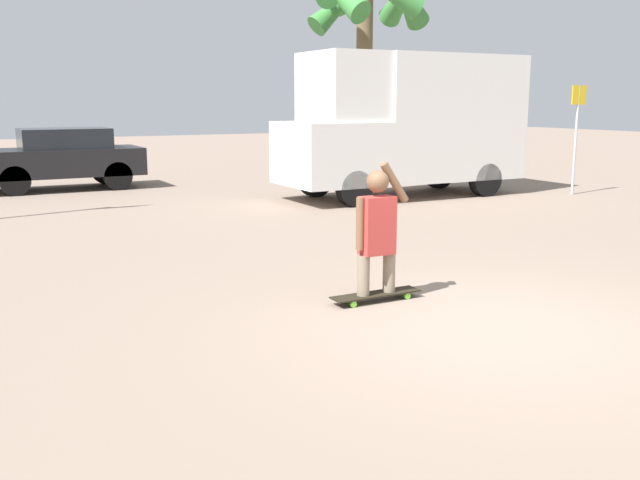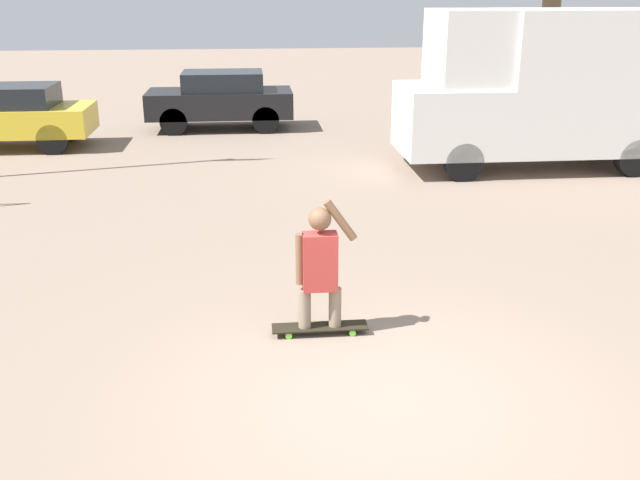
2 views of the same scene
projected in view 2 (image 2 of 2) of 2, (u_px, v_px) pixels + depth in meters
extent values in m
plane|color=gray|center=(385.00, 397.00, 6.74)|extent=(80.00, 80.00, 0.00)
cube|color=black|center=(320.00, 327.00, 7.95)|extent=(1.07, 0.24, 0.02)
cylinder|color=#66C633|center=(289.00, 336.00, 7.83)|extent=(0.07, 0.03, 0.07)
cylinder|color=#66C633|center=(288.00, 328.00, 8.02)|extent=(0.07, 0.03, 0.07)
cylinder|color=#66C633|center=(352.00, 333.00, 7.90)|extent=(0.07, 0.03, 0.07)
cylinder|color=#66C633|center=(350.00, 325.00, 8.09)|extent=(0.07, 0.03, 0.07)
cylinder|color=gray|center=(305.00, 308.00, 7.85)|extent=(0.14, 0.14, 0.45)
cylinder|color=gray|center=(335.00, 307.00, 7.88)|extent=(0.14, 0.14, 0.45)
cube|color=#B23833|center=(320.00, 262.00, 7.68)|extent=(0.38, 0.22, 0.64)
sphere|color=brown|center=(320.00, 219.00, 7.52)|extent=(0.25, 0.25, 0.25)
cylinder|color=brown|center=(300.00, 259.00, 7.65)|extent=(0.09, 0.09, 0.57)
cylinder|color=brown|center=(340.00, 220.00, 7.55)|extent=(0.37, 0.09, 0.47)
cylinder|color=black|center=(463.00, 161.00, 14.13)|extent=(0.77, 0.28, 0.77)
cylinder|color=black|center=(440.00, 143.00, 15.79)|extent=(0.77, 0.28, 0.77)
cylinder|color=black|center=(635.00, 157.00, 14.46)|extent=(0.77, 0.28, 0.77)
cylinder|color=black|center=(594.00, 140.00, 16.12)|extent=(0.77, 0.28, 0.77)
cube|color=white|center=(449.00, 119.00, 14.72)|extent=(2.01, 2.05, 1.37)
cube|color=black|center=(431.00, 106.00, 14.59)|extent=(0.04, 1.75, 0.68)
cube|color=white|center=(587.00, 81.00, 14.74)|extent=(3.74, 2.05, 2.85)
cube|color=white|center=(468.00, 48.00, 14.27)|extent=(1.41, 1.89, 1.49)
cylinder|color=black|center=(174.00, 122.00, 18.46)|extent=(0.71, 0.22, 0.71)
cylinder|color=black|center=(179.00, 112.00, 19.86)|extent=(0.71, 0.22, 0.71)
cylinder|color=black|center=(266.00, 120.00, 18.68)|extent=(0.71, 0.22, 0.71)
cylinder|color=black|center=(264.00, 111.00, 20.09)|extent=(0.71, 0.22, 0.71)
cube|color=black|center=(220.00, 103.00, 19.16)|extent=(3.84, 1.72, 0.68)
cube|color=black|center=(223.00, 81.00, 18.97)|extent=(2.11, 1.51, 0.50)
cylinder|color=black|center=(53.00, 139.00, 16.35)|extent=(0.70, 0.22, 0.70)
cylinder|color=black|center=(68.00, 127.00, 17.78)|extent=(0.70, 0.22, 0.70)
cube|color=gold|center=(5.00, 120.00, 16.84)|extent=(3.98, 1.74, 0.64)
cube|color=black|center=(6.00, 96.00, 16.66)|extent=(2.19, 1.53, 0.49)
cylinder|color=brown|center=(551.00, 14.00, 19.88)|extent=(0.51, 0.51, 5.84)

